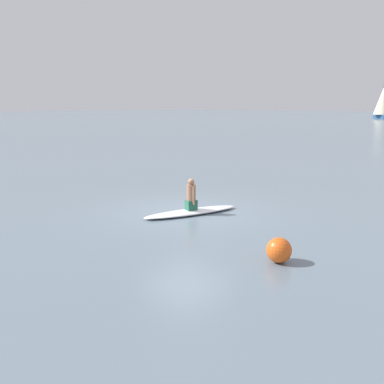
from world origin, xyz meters
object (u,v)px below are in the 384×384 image
(surfboard, at_px, (191,212))
(person_paddler, at_px, (191,196))
(buoy_marker, at_px, (279,250))
(sailboat_near_left, at_px, (383,101))

(surfboard, xyz_separation_m, person_paddler, (0.00, 0.00, 0.49))
(person_paddler, bearing_deg, buoy_marker, 85.18)
(surfboard, height_order, buoy_marker, buoy_marker)
(sailboat_near_left, bearing_deg, person_paddler, -26.84)
(buoy_marker, bearing_deg, person_paddler, -111.94)
(surfboard, bearing_deg, person_paddler, 0.00)
(person_paddler, xyz_separation_m, buoy_marker, (1.64, 4.07, -0.29))
(person_paddler, relative_size, buoy_marker, 1.78)
(surfboard, distance_m, person_paddler, 0.49)
(sailboat_near_left, xyz_separation_m, buoy_marker, (93.31, 32.20, -3.68))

